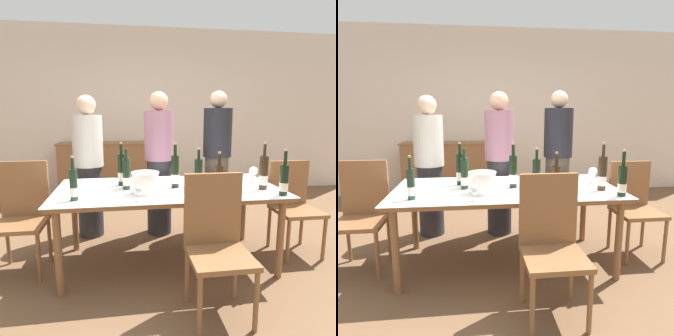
# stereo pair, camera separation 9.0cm
# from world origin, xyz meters

# --- Properties ---
(ground_plane) EXTENTS (12.00, 12.00, 0.00)m
(ground_plane) POSITION_xyz_m (0.00, 0.00, 0.00)
(ground_plane) COLOR brown
(back_wall) EXTENTS (8.00, 0.10, 2.80)m
(back_wall) POSITION_xyz_m (0.00, 2.65, 1.40)
(back_wall) COLOR beige
(back_wall) RESTS_ON ground_plane
(sideboard_cabinet) EXTENTS (1.56, 0.46, 0.93)m
(sideboard_cabinet) POSITION_xyz_m (-0.66, 2.36, 0.46)
(sideboard_cabinet) COLOR brown
(sideboard_cabinet) RESTS_ON ground_plane
(dining_table) EXTENTS (1.99, 0.99, 0.73)m
(dining_table) POSITION_xyz_m (0.00, 0.00, 0.67)
(dining_table) COLOR brown
(dining_table) RESTS_ON ground_plane
(ice_bucket) EXTENTS (0.23, 0.23, 0.18)m
(ice_bucket) POSITION_xyz_m (-0.22, -0.17, 0.83)
(ice_bucket) COLOR white
(ice_bucket) RESTS_ON dining_table
(wine_bottle_0) EXTENTS (0.06, 0.06, 0.35)m
(wine_bottle_0) POSITION_xyz_m (-0.78, -0.30, 0.85)
(wine_bottle_0) COLOR #1E3323
(wine_bottle_0) RESTS_ON dining_table
(wine_bottle_1) EXTENTS (0.08, 0.08, 0.42)m
(wine_bottle_1) POSITION_xyz_m (0.82, -0.18, 0.87)
(wine_bottle_1) COLOR #332314
(wine_bottle_1) RESTS_ON dining_table
(wine_bottle_2) EXTENTS (0.07, 0.07, 0.40)m
(wine_bottle_2) POSITION_xyz_m (-0.41, 0.16, 0.87)
(wine_bottle_2) COLOR black
(wine_bottle_2) RESTS_ON dining_table
(wine_bottle_3) EXTENTS (0.07, 0.07, 0.36)m
(wine_bottle_3) POSITION_xyz_m (-0.37, -0.01, 0.85)
(wine_bottle_3) COLOR black
(wine_bottle_3) RESTS_ON dining_table
(wine_bottle_4) EXTENTS (0.07, 0.07, 0.36)m
(wine_bottle_4) POSITION_xyz_m (0.37, -0.32, 0.85)
(wine_bottle_4) COLOR #332314
(wine_bottle_4) RESTS_ON dining_table
(wine_bottle_5) EXTENTS (0.07, 0.07, 0.37)m
(wine_bottle_5) POSITION_xyz_m (0.26, -0.07, 0.86)
(wine_bottle_5) COLOR black
(wine_bottle_5) RESTS_ON dining_table
(wine_bottle_6) EXTENTS (0.07, 0.07, 0.38)m
(wine_bottle_6) POSITION_xyz_m (0.90, -0.39, 0.85)
(wine_bottle_6) COLOR black
(wine_bottle_6) RESTS_ON dining_table
(wine_bottle_7) EXTENTS (0.07, 0.07, 0.41)m
(wine_bottle_7) POSITION_xyz_m (0.06, -0.01, 0.87)
(wine_bottle_7) COLOR black
(wine_bottle_7) RESTS_ON dining_table
(wine_bottle_8) EXTENTS (0.07, 0.07, 0.35)m
(wine_bottle_8) POSITION_xyz_m (-0.37, 0.07, 0.86)
(wine_bottle_8) COLOR #28381E
(wine_bottle_8) RESTS_ON dining_table
(wine_glass_0) EXTENTS (0.07, 0.07, 0.14)m
(wine_glass_0) POSITION_xyz_m (0.44, -0.18, 0.83)
(wine_glass_0) COLOR white
(wine_glass_0) RESTS_ON dining_table
(wine_glass_1) EXTENTS (0.09, 0.09, 0.16)m
(wine_glass_1) POSITION_xyz_m (0.85, 0.07, 0.84)
(wine_glass_1) COLOR white
(wine_glass_1) RESTS_ON dining_table
(wine_glass_2) EXTENTS (0.07, 0.07, 0.13)m
(wine_glass_2) POSITION_xyz_m (-0.28, -0.40, 0.81)
(wine_glass_2) COLOR white
(wine_glass_2) RESTS_ON dining_table
(chair_right_end) EXTENTS (0.42, 0.42, 0.92)m
(chair_right_end) POSITION_xyz_m (1.29, 0.09, 0.52)
(chair_right_end) COLOR brown
(chair_right_end) RESTS_ON ground_plane
(chair_near_front) EXTENTS (0.42, 0.42, 0.98)m
(chair_near_front) POSITION_xyz_m (0.23, -0.72, 0.55)
(chair_near_front) COLOR brown
(chair_near_front) RESTS_ON ground_plane
(chair_left_end) EXTENTS (0.42, 0.42, 0.97)m
(chair_left_end) POSITION_xyz_m (-1.29, 0.09, 0.55)
(chair_left_end) COLOR brown
(chair_left_end) RESTS_ON ground_plane
(person_host) EXTENTS (0.33, 0.33, 1.59)m
(person_host) POSITION_xyz_m (-0.78, 0.79, 0.80)
(person_host) COLOR #2D2D33
(person_host) RESTS_ON ground_plane
(person_guest_left) EXTENTS (0.33, 0.33, 1.63)m
(person_guest_left) POSITION_xyz_m (0.01, 0.74, 0.82)
(person_guest_left) COLOR #2D2D33
(person_guest_left) RESTS_ON ground_plane
(person_guest_right) EXTENTS (0.33, 0.33, 1.65)m
(person_guest_right) POSITION_xyz_m (0.70, 0.77, 0.83)
(person_guest_right) COLOR #51473D
(person_guest_right) RESTS_ON ground_plane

